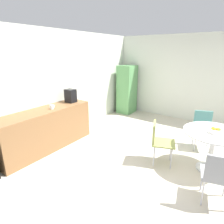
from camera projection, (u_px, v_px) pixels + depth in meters
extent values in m
plane|color=beige|center=(174.00, 170.00, 3.54)|extent=(6.00, 6.00, 0.00)
cube|color=silver|center=(60.00, 85.00, 4.77)|extent=(6.00, 0.10, 2.60)
cube|color=silver|center=(212.00, 80.00, 5.49)|extent=(0.10, 6.00, 2.60)
cube|color=brown|center=(46.00, 129.00, 4.23)|extent=(2.19, 0.60, 0.90)
cube|color=#599959|center=(127.00, 90.00, 6.67)|extent=(0.60, 0.50, 1.64)
cylinder|color=silver|center=(208.00, 169.00, 3.55)|extent=(0.44, 0.44, 0.03)
cylinder|color=silver|center=(211.00, 150.00, 3.44)|extent=(0.08, 0.08, 0.73)
cylinder|color=white|center=(215.00, 133.00, 3.33)|extent=(1.04, 1.04, 0.03)
cylinder|color=silver|center=(171.00, 150.00, 3.80)|extent=(0.02, 0.02, 0.42)
cylinder|color=silver|center=(171.00, 159.00, 3.51)|extent=(0.02, 0.02, 0.42)
cylinder|color=silver|center=(155.00, 148.00, 3.88)|extent=(0.02, 0.02, 0.42)
cylinder|color=silver|center=(154.00, 156.00, 3.59)|extent=(0.02, 0.02, 0.42)
cube|color=#8C934C|center=(164.00, 143.00, 3.63)|extent=(0.54, 0.54, 0.03)
cube|color=#8C934C|center=(154.00, 132.00, 3.61)|extent=(0.37, 0.17, 0.38)
cylinder|color=silver|center=(202.00, 179.00, 2.95)|extent=(0.02, 0.02, 0.42)
cylinder|color=silver|center=(203.00, 193.00, 2.67)|extent=(0.02, 0.02, 0.42)
cube|color=gray|center=(217.00, 175.00, 2.68)|extent=(0.50, 0.50, 0.03)
cube|color=gray|center=(221.00, 170.00, 2.45)|extent=(0.12, 0.38, 0.38)
cylinder|color=silver|center=(211.00, 144.00, 4.08)|extent=(0.02, 0.02, 0.42)
cylinder|color=silver|center=(195.00, 142.00, 4.16)|extent=(0.02, 0.02, 0.42)
cylinder|color=silver|center=(208.00, 137.00, 4.37)|extent=(0.02, 0.02, 0.42)
cylinder|color=silver|center=(193.00, 136.00, 4.45)|extent=(0.02, 0.02, 0.42)
cube|color=teal|center=(203.00, 130.00, 4.20)|extent=(0.54, 0.54, 0.03)
cube|color=teal|center=(203.00, 119.00, 4.31)|extent=(0.17, 0.37, 0.38)
cylinder|color=silver|center=(216.00, 131.00, 3.26)|extent=(0.24, 0.24, 0.07)
sphere|color=orange|center=(213.00, 129.00, 3.27)|extent=(0.07, 0.07, 0.07)
sphere|color=yellow|center=(214.00, 129.00, 3.24)|extent=(0.07, 0.07, 0.07)
sphere|color=#66B233|center=(219.00, 130.00, 3.22)|extent=(0.07, 0.07, 0.07)
sphere|color=orange|center=(217.00, 130.00, 3.23)|extent=(0.07, 0.07, 0.07)
cylinder|color=white|center=(52.00, 107.00, 4.13)|extent=(0.08, 0.08, 0.09)
torus|color=white|center=(54.00, 106.00, 4.18)|extent=(0.06, 0.01, 0.06)
cube|color=black|center=(71.00, 96.00, 4.66)|extent=(0.20, 0.24, 0.32)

